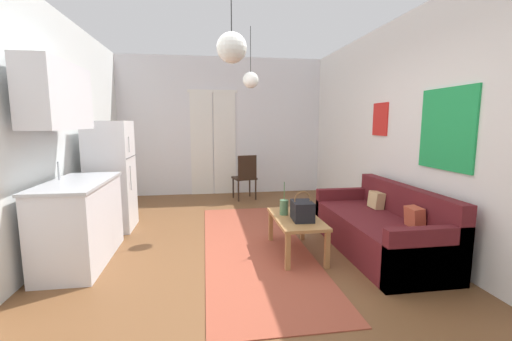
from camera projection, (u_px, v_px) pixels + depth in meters
ground_plane at (244, 271)px, 3.58m from camera, size 4.85×8.21×0.10m
wall_back at (222, 127)px, 7.13m from camera, size 4.45×0.13×2.88m
wall_right at (438, 130)px, 3.70m from camera, size 0.12×7.81×2.88m
wall_left at (7, 132)px, 3.04m from camera, size 0.12×7.81×2.88m
area_rug at (255, 246)px, 4.16m from camera, size 1.22×3.60×0.01m
couch at (383, 230)px, 3.95m from camera, size 0.84×1.93×0.79m
coffee_table at (296, 222)px, 3.89m from camera, size 0.51×0.97×0.44m
bamboo_vase at (284, 207)px, 3.99m from camera, size 0.10×0.10×0.40m
handbag at (302, 211)px, 3.75m from camera, size 0.24×0.31×0.33m
refrigerator at (111, 176)px, 4.74m from camera, size 0.59×0.63×1.55m
kitchen_counter at (74, 189)px, 3.59m from camera, size 0.60×1.31×2.13m
accent_chair at (245, 175)px, 6.62m from camera, size 0.50×0.48×0.90m
pendant_lamp_near at (232, 48)px, 2.50m from camera, size 0.23×0.23×0.91m
pendant_lamp_far at (251, 80)px, 4.82m from camera, size 0.23×0.23×0.86m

